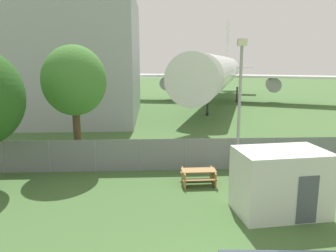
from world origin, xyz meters
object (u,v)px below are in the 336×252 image
Objects in this scene: airplane at (218,72)px; tree_near_hangar at (74,81)px; picnic_bench_near_cabin at (199,175)px; portable_cabin at (280,182)px.

airplane is 32.84m from tree_near_hangar.
airplane is 26.08× the size of picnic_bench_near_cabin.
tree_near_hangar is (-9.66, 6.90, 3.69)m from portable_cabin.
portable_cabin is at bearing -49.28° from picnic_bench_near_cabin.
picnic_bench_near_cabin is at bearing 124.05° from portable_cabin.
tree_near_hangar reaches higher than portable_cabin.
picnic_bench_near_cabin is (-7.58, -33.09, -4.12)m from airplane.
portable_cabin is 12.43m from tree_near_hangar.
airplane reaches higher than picnic_bench_near_cabin.
tree_near_hangar reaches higher than picnic_bench_near_cabin.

